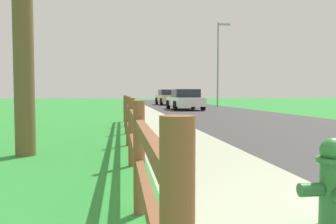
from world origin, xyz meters
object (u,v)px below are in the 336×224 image
at_px(fire_hydrant, 334,186).
at_px(street_lamp, 219,58).
at_px(parked_suv_white, 185,100).
at_px(parked_car_beige, 168,97).

height_order(fire_hydrant, street_lamp, street_lamp).
xyz_separation_m(fire_hydrant, street_lamp, (6.97, 26.83, 3.94)).
height_order(parked_suv_white, street_lamp, street_lamp).
distance_m(fire_hydrant, street_lamp, 28.00).
height_order(fire_hydrant, parked_suv_white, parked_suv_white).
distance_m(fire_hydrant, parked_car_beige, 32.54).
bearing_deg(parked_suv_white, street_lamp, 53.04).
bearing_deg(parked_car_beige, street_lamp, -55.70).
relative_size(fire_hydrant, street_lamp, 0.11).
xyz_separation_m(parked_suv_white, parked_car_beige, (0.32, 11.00, 0.06)).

